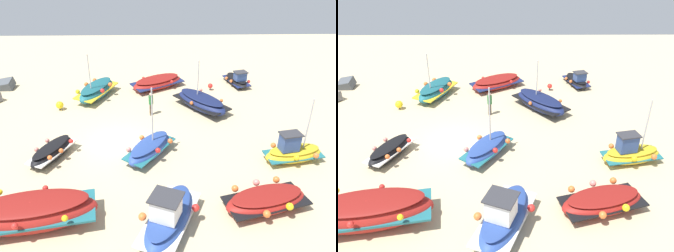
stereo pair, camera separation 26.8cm
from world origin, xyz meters
TOP-DOWN VIEW (x-y plane):
  - ground_plane at (0.00, 0.00)m, footprint 50.65×50.65m
  - fishing_boat_0 at (8.36, -2.50)m, footprint 3.83×4.68m
  - fishing_boat_1 at (-5.95, -7.51)m, footprint 2.71×4.24m
  - fishing_boat_2 at (-1.57, -2.11)m, footprint 3.74×3.09m
  - fishing_boat_3 at (8.88, -9.13)m, footprint 3.29×2.02m
  - fishing_boat_4 at (4.35, -5.66)m, footprint 4.61×4.12m
  - fishing_boat_5 at (-6.84, 2.71)m, footprint 2.86×5.68m
  - fishing_boat_6 at (6.60, 2.18)m, footprint 4.55×3.04m
  - fishing_boat_7 at (-1.67, 3.35)m, footprint 3.40×2.38m
  - fishing_boat_8 at (-2.22, -10.02)m, footprint 1.89×3.51m
  - fishing_boat_9 at (-7.12, -3.07)m, footprint 4.40×3.02m
  - person_walking at (3.55, -2.08)m, footprint 0.32×0.32m
  - mooring_buoy_0 at (4.45, 4.49)m, footprint 0.54×0.54m
  - mooring_buoy_1 at (7.78, -6.77)m, footprint 0.39×0.39m

SIDE VIEW (x-z plane):
  - ground_plane at x=0.00m, z-range 0.00..0.00m
  - mooring_buoy_1 at x=7.78m, z-range 0.09..0.66m
  - mooring_buoy_0 at x=4.45m, z-range 0.05..0.71m
  - fishing_boat_3 at x=8.88m, z-range -0.25..1.12m
  - fishing_boat_7 at x=-1.67m, z-range -0.01..0.93m
  - fishing_boat_1 at x=-5.95m, z-range -0.02..0.94m
  - fishing_boat_0 at x=8.36m, z-range -0.02..0.96m
  - fishing_boat_2 at x=-1.57m, z-range -1.55..2.58m
  - fishing_boat_4 at x=4.35m, z-range -1.22..2.34m
  - fishing_boat_8 at x=-2.22m, z-range -1.31..2.47m
  - fishing_boat_6 at x=6.60m, z-range -1.27..2.44m
  - fishing_boat_9 at x=-7.12m, z-range -0.36..1.73m
  - fishing_boat_5 at x=-6.84m, z-range 0.03..1.49m
  - person_walking at x=3.55m, z-range 0.13..1.80m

